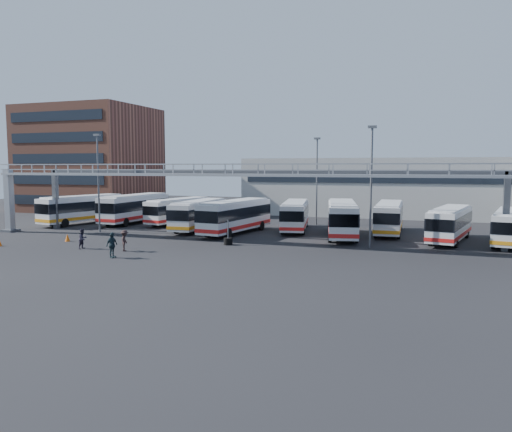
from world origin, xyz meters
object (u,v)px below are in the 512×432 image
(bus_0, at_px, (83,208))
(bus_1, at_px, (135,207))
(light_pole_mid, at_px, (371,180))
(bus_9, at_px, (509,226))
(light_pole_left, at_px, (98,177))
(cone_right, at_px, (67,238))
(bus_2, at_px, (179,210))
(bus_8, at_px, (450,223))
(bus_3, at_px, (199,214))
(bus_6, at_px, (342,218))
(pedestrian_b, at_px, (83,239))
(bus_7, at_px, (389,217))
(bus_5, at_px, (295,214))
(pedestrian_d, at_px, (112,245))
(light_pole_back, at_px, (317,176))
(bus_4, at_px, (236,215))
(pedestrian_c, at_px, (125,241))
(tire_stack, at_px, (228,241))

(bus_0, distance_m, bus_1, 6.08)
(light_pole_mid, relative_size, bus_9, 1.00)
(light_pole_left, height_order, cone_right, light_pole_left)
(light_pole_mid, bearing_deg, bus_2, 156.46)
(bus_8, bearing_deg, bus_3, -169.14)
(bus_6, bearing_deg, light_pole_mid, -70.80)
(bus_3, bearing_deg, pedestrian_b, -106.93)
(bus_1, height_order, cone_right, bus_1)
(bus_2, distance_m, bus_7, 24.40)
(bus_2, bearing_deg, bus_5, 5.14)
(bus_0, distance_m, pedestrian_d, 24.62)
(light_pole_back, xyz_separation_m, bus_4, (-6.06, -10.40, -3.83))
(light_pole_mid, relative_size, bus_1, 0.89)
(light_pole_back, bearing_deg, pedestrian_c, -114.23)
(bus_1, height_order, bus_5, bus_1)
(tire_stack, bearing_deg, light_pole_left, 167.73)
(bus_2, relative_size, cone_right, 14.84)
(bus_8, xyz_separation_m, pedestrian_d, (-24.13, -17.16, -0.77))
(bus_8, height_order, pedestrian_d, bus_8)
(pedestrian_c, bearing_deg, bus_8, -83.60)
(light_pole_left, height_order, bus_4, light_pole_left)
(bus_1, height_order, pedestrian_c, bus_1)
(pedestrian_c, bearing_deg, light_pole_left, 21.93)
(bus_7, height_order, cone_right, bus_7)
(pedestrian_c, bearing_deg, bus_3, -22.07)
(bus_0, relative_size, bus_5, 1.08)
(light_pole_left, xyz_separation_m, bus_0, (-6.58, 5.64, -3.84))
(pedestrian_b, bearing_deg, light_pole_back, -27.34)
(light_pole_left, distance_m, bus_1, 9.24)
(bus_2, xyz_separation_m, bus_7, (24.39, -0.64, 0.08))
(bus_0, bearing_deg, bus_5, 17.22)
(light_pole_mid, distance_m, bus_7, 10.46)
(bus_0, relative_size, cone_right, 16.51)
(light_pole_mid, xyz_separation_m, light_pole_back, (-8.00, 15.00, 0.00))
(bus_1, height_order, bus_7, bus_1)
(light_pole_left, bearing_deg, bus_0, 139.41)
(light_pole_back, relative_size, bus_0, 0.89)
(light_pole_back, height_order, tire_stack, light_pole_back)
(bus_7, relative_size, cone_right, 15.28)
(bus_4, relative_size, pedestrian_c, 6.65)
(pedestrian_b, relative_size, tire_stack, 0.77)
(light_pole_left, xyz_separation_m, bus_3, (9.15, 4.94, -3.95))
(bus_7, bearing_deg, bus_9, -21.57)
(bus_6, relative_size, pedestrian_b, 6.88)
(bus_1, bearing_deg, bus_0, -152.36)
(bus_4, distance_m, tire_stack, 7.57)
(bus_0, height_order, pedestrian_b, bus_0)
(pedestrian_c, height_order, tire_stack, tire_stack)
(bus_4, xyz_separation_m, cone_right, (-12.54, -10.19, -1.54))
(bus_4, height_order, bus_8, bus_4)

